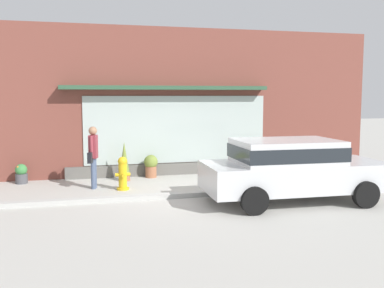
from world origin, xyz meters
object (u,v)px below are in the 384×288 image
(potted_plant_low_front, at_px, (254,161))
(potted_plant_trailing_edge, at_px, (151,165))
(pedestrian_with_handbag, at_px, (93,153))
(potted_plant_window_left, at_px, (124,162))
(fire_hydrant, at_px, (123,173))
(potted_plant_doorstep, at_px, (21,174))
(parked_car_silver, at_px, (291,167))

(potted_plant_low_front, height_order, potted_plant_trailing_edge, potted_plant_low_front)
(pedestrian_with_handbag, relative_size, potted_plant_window_left, 1.46)
(fire_hydrant, distance_m, potted_plant_doorstep, 3.15)
(potted_plant_low_front, distance_m, potted_plant_trailing_edge, 3.35)
(potted_plant_trailing_edge, bearing_deg, fire_hydrant, -122.56)
(potted_plant_low_front, height_order, potted_plant_doorstep, potted_plant_low_front)
(parked_car_silver, relative_size, potted_plant_low_front, 5.93)
(pedestrian_with_handbag, height_order, potted_plant_window_left, pedestrian_with_handbag)
(fire_hydrant, bearing_deg, potted_plant_low_front, 18.92)
(potted_plant_trailing_edge, bearing_deg, potted_plant_window_left, -158.70)
(fire_hydrant, bearing_deg, pedestrian_with_handbag, 154.43)
(pedestrian_with_handbag, distance_m, parked_car_silver, 5.20)
(potted_plant_low_front, relative_size, potted_plant_trailing_edge, 1.05)
(pedestrian_with_handbag, bearing_deg, potted_plant_trailing_edge, 140.75)
(potted_plant_low_front, distance_m, potted_plant_doorstep, 7.08)
(potted_plant_low_front, bearing_deg, fire_hydrant, -161.08)
(fire_hydrant, relative_size, pedestrian_with_handbag, 0.53)
(parked_car_silver, height_order, potted_plant_low_front, parked_car_silver)
(potted_plant_trailing_edge, height_order, potted_plant_doorstep, potted_plant_trailing_edge)
(parked_car_silver, relative_size, potted_plant_doorstep, 7.67)
(fire_hydrant, xyz_separation_m, parked_car_silver, (3.69, -2.36, 0.40))
(potted_plant_low_front, bearing_deg, potted_plant_window_left, -176.90)
(fire_hydrant, relative_size, potted_plant_low_front, 1.22)
(fire_hydrant, xyz_separation_m, potted_plant_trailing_edge, (1.02, 1.60, -0.07))
(potted_plant_window_left, relative_size, potted_plant_doorstep, 2.04)
(potted_plant_trailing_edge, relative_size, potted_plant_doorstep, 1.23)
(parked_car_silver, xyz_separation_m, potted_plant_trailing_edge, (-2.67, 3.96, -0.47))
(potted_plant_low_front, xyz_separation_m, potted_plant_doorstep, (-7.08, 0.09, -0.12))
(pedestrian_with_handbag, distance_m, potted_plant_low_front, 5.27)
(pedestrian_with_handbag, bearing_deg, fire_hydrant, 80.05)
(fire_hydrant, xyz_separation_m, pedestrian_with_handbag, (-0.74, 0.36, 0.52))
(pedestrian_with_handbag, height_order, potted_plant_doorstep, pedestrian_with_handbag)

